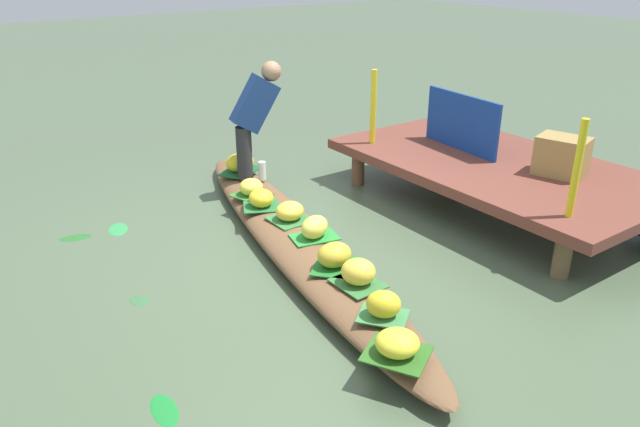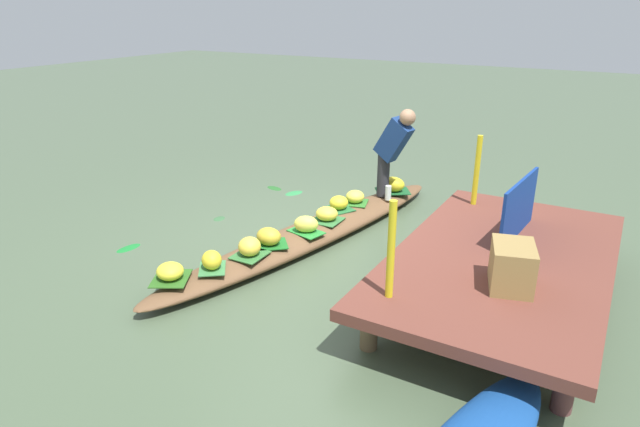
# 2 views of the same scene
# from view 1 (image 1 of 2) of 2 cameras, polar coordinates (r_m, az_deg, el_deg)

# --- Properties ---
(canal_water) EXTENTS (40.00, 40.00, 0.00)m
(canal_water) POSITION_cam_1_polar(r_m,az_deg,el_deg) (5.28, -2.32, -3.47)
(canal_water) COLOR #485A41
(canal_water) RESTS_ON ground
(dock_platform) EXTENTS (3.20, 1.80, 0.47)m
(dock_platform) POSITION_cam_1_polar(r_m,az_deg,el_deg) (6.29, 16.20, 4.16)
(dock_platform) COLOR brown
(dock_platform) RESTS_ON ground
(vendor_boat) EXTENTS (4.67, 1.51, 0.20)m
(vendor_boat) POSITION_cam_1_polar(r_m,az_deg,el_deg) (5.23, -2.34, -2.49)
(vendor_boat) COLOR brown
(vendor_boat) RESTS_ON ground
(leaf_mat_0) EXTENTS (0.48, 0.46, 0.01)m
(leaf_mat_0) POSITION_cam_1_polar(r_m,az_deg,el_deg) (3.71, 7.20, -12.90)
(leaf_mat_0) COLOR #2C601E
(leaf_mat_0) RESTS_ON vendor_boat
(banana_bunch_0) EXTENTS (0.35, 0.36, 0.15)m
(banana_bunch_0) POSITION_cam_1_polar(r_m,az_deg,el_deg) (3.67, 7.26, -11.95)
(banana_bunch_0) COLOR yellow
(banana_bunch_0) RESTS_ON vendor_boat
(leaf_mat_1) EXTENTS (0.41, 0.43, 0.01)m
(leaf_mat_1) POSITION_cam_1_polar(r_m,az_deg,el_deg) (5.66, -5.51, 0.67)
(leaf_mat_1) COLOR #256633
(leaf_mat_1) RESTS_ON vendor_boat
(banana_bunch_1) EXTENTS (0.28, 0.28, 0.17)m
(banana_bunch_1) POSITION_cam_1_polar(r_m,az_deg,el_deg) (5.62, -5.54, 1.44)
(banana_bunch_1) COLOR yellow
(banana_bunch_1) RESTS_ON vendor_boat
(leaf_mat_2) EXTENTS (0.33, 0.43, 0.01)m
(leaf_mat_2) POSITION_cam_1_polar(r_m,az_deg,el_deg) (5.04, -0.51, -2.23)
(leaf_mat_2) COLOR #288532
(leaf_mat_2) RESTS_ON vendor_boat
(banana_bunch_2) EXTENTS (0.28, 0.32, 0.19)m
(banana_bunch_2) POSITION_cam_1_polar(r_m,az_deg,el_deg) (5.00, -0.51, -1.28)
(banana_bunch_2) COLOR #EFE553
(banana_bunch_2) RESTS_ON vendor_boat
(leaf_mat_3) EXTENTS (0.39, 0.39, 0.01)m
(leaf_mat_3) POSITION_cam_1_polar(r_m,az_deg,el_deg) (5.94, -6.44, 1.77)
(leaf_mat_3) COLOR #30732A
(leaf_mat_3) RESTS_ON vendor_boat
(banana_bunch_3) EXTENTS (0.32, 0.32, 0.16)m
(banana_bunch_3) POSITION_cam_1_polar(r_m,az_deg,el_deg) (5.91, -6.47, 2.49)
(banana_bunch_3) COLOR #F6E549
(banana_bunch_3) RESTS_ON vendor_boat
(leaf_mat_4) EXTENTS (0.47, 0.48, 0.01)m
(leaf_mat_4) POSITION_cam_1_polar(r_m,az_deg,el_deg) (4.60, 1.36, -4.91)
(leaf_mat_4) COLOR #1D6925
(leaf_mat_4) RESTS_ON vendor_boat
(banana_bunch_4) EXTENTS (0.23, 0.27, 0.19)m
(banana_bunch_4) POSITION_cam_1_polar(r_m,az_deg,el_deg) (4.56, 1.37, -3.89)
(banana_bunch_4) COLOR gold
(banana_bunch_4) RESTS_ON vendor_boat
(leaf_mat_5) EXTENTS (0.40, 0.39, 0.01)m
(leaf_mat_5) POSITION_cam_1_polar(r_m,az_deg,el_deg) (4.03, 5.92, -9.54)
(leaf_mat_5) COLOR #3B7C43
(leaf_mat_5) RESTS_ON vendor_boat
(banana_bunch_5) EXTENTS (0.29, 0.30, 0.18)m
(banana_bunch_5) POSITION_cam_1_polar(r_m,az_deg,el_deg) (3.99, 5.98, -8.45)
(banana_bunch_5) COLOR yellow
(banana_bunch_5) RESTS_ON vendor_boat
(leaf_mat_6) EXTENTS (0.34, 0.33, 0.01)m
(leaf_mat_6) POSITION_cam_1_polar(r_m,az_deg,el_deg) (5.37, -2.83, -0.56)
(leaf_mat_6) COLOR #327037
(leaf_mat_6) RESTS_ON vendor_boat
(banana_bunch_6) EXTENTS (0.31, 0.32, 0.16)m
(banana_bunch_6) POSITION_cam_1_polar(r_m,az_deg,el_deg) (5.33, -2.85, 0.24)
(banana_bunch_6) COLOR yellow
(banana_bunch_6) RESTS_ON vendor_boat
(leaf_mat_7) EXTENTS (0.51, 0.55, 0.01)m
(leaf_mat_7) POSITION_cam_1_polar(r_m,az_deg,el_deg) (6.59, -7.47, 3.97)
(leaf_mat_7) COLOR #19572B
(leaf_mat_7) RESTS_ON vendor_boat
(banana_bunch_7) EXTENTS (0.26, 0.32, 0.20)m
(banana_bunch_7) POSITION_cam_1_polar(r_m,az_deg,el_deg) (6.55, -7.51, 4.77)
(banana_bunch_7) COLOR yellow
(banana_bunch_7) RESTS_ON vendor_boat
(leaf_mat_8) EXTENTS (0.35, 0.30, 0.01)m
(leaf_mat_8) POSITION_cam_1_polar(r_m,az_deg,el_deg) (4.38, 3.58, -6.54)
(leaf_mat_8) COLOR #336D34
(leaf_mat_8) RESTS_ON vendor_boat
(banana_bunch_8) EXTENTS (0.33, 0.33, 0.19)m
(banana_bunch_8) POSITION_cam_1_polar(r_m,az_deg,el_deg) (4.33, 3.61, -5.47)
(banana_bunch_8) COLOR yellow
(banana_bunch_8) RESTS_ON vendor_boat
(vendor_person) EXTENTS (0.28, 0.55, 1.18)m
(vendor_person) POSITION_cam_1_polar(r_m,az_deg,el_deg) (6.22, -6.17, 9.34)
(vendor_person) COLOR #28282D
(vendor_person) RESTS_ON vendor_boat
(water_bottle) EXTENTS (0.08, 0.08, 0.19)m
(water_bottle) POSITION_cam_1_polar(r_m,az_deg,el_deg) (6.31, -5.45, 4.04)
(water_bottle) COLOR silver
(water_bottle) RESTS_ON vendor_boat
(market_banner) EXTENTS (1.03, 0.12, 0.57)m
(market_banner) POSITION_cam_1_polar(r_m,az_deg,el_deg) (6.49, 13.13, 8.32)
(market_banner) COLOR navy
(market_banner) RESTS_ON dock_platform
(railing_post_west) EXTENTS (0.06, 0.06, 0.79)m
(railing_post_west) POSITION_cam_1_polar(r_m,az_deg,el_deg) (6.53, 5.02, 9.91)
(railing_post_west) COLOR yellow
(railing_post_west) RESTS_ON dock_platform
(railing_post_east) EXTENTS (0.06, 0.06, 0.79)m
(railing_post_east) POSITION_cam_1_polar(r_m,az_deg,el_deg) (5.03, 22.95, 3.86)
(railing_post_east) COLOR yellow
(railing_post_east) RESTS_ON dock_platform
(produce_crate) EXTENTS (0.51, 0.43, 0.36)m
(produce_crate) POSITION_cam_1_polar(r_m,az_deg,el_deg) (6.04, 21.72, 5.02)
(produce_crate) COLOR olive
(produce_crate) RESTS_ON dock_platform
(drifting_plant_0) EXTENTS (0.31, 0.17, 0.01)m
(drifting_plant_0) POSITION_cam_1_polar(r_m,az_deg,el_deg) (3.73, -14.39, -17.40)
(drifting_plant_0) COLOR #19772D
(drifting_plant_0) RESTS_ON ground
(drifting_plant_1) EXTENTS (0.22, 0.31, 0.01)m
(drifting_plant_1) POSITION_cam_1_polar(r_m,az_deg,el_deg) (5.92, -21.95, -2.10)
(drifting_plant_1) COLOR #256026
(drifting_plant_1) RESTS_ON ground
(drifting_plant_2) EXTENTS (0.21, 0.17, 0.01)m
(drifting_plant_2) POSITION_cam_1_polar(r_m,az_deg,el_deg) (4.75, -16.59, -7.81)
(drifting_plant_2) COLOR #345F37
(drifting_plant_2) RESTS_ON ground
(drifting_plant_3) EXTENTS (0.33, 0.25, 0.01)m
(drifting_plant_3) POSITION_cam_1_polar(r_m,az_deg,el_deg) (5.96, -18.40, -1.38)
(drifting_plant_3) COLOR #2E8745
(drifting_plant_3) RESTS_ON ground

